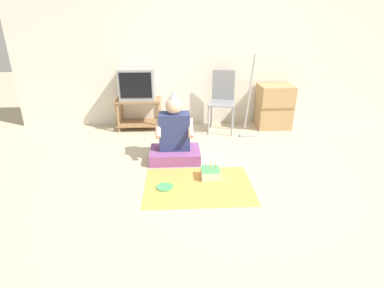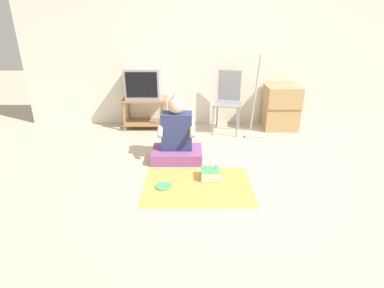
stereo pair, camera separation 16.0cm
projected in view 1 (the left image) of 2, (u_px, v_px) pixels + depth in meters
ground_plane at (238, 187)px, 3.20m from camera, size 16.00×16.00×0.00m
wall_back at (216, 46)px, 4.72m from camera, size 6.40×0.06×2.55m
tv_stand at (139, 111)px, 4.82m from camera, size 0.70×0.41×0.49m
tv at (137, 84)px, 4.65m from camera, size 0.53×0.40×0.48m
folding_chair at (222, 97)px, 4.67m from camera, size 0.49×0.50×0.93m
cardboard_box_stack at (274, 106)px, 4.85m from camera, size 0.53×0.46×0.70m
dust_mop at (249, 112)px, 4.53m from camera, size 0.28×0.37×1.22m
person_seated at (175, 138)px, 3.73m from camera, size 0.63×0.45×0.87m
party_cloth at (198, 186)px, 3.21m from camera, size 1.15×0.84×0.01m
birthday_cake at (210, 173)px, 3.35m from camera, size 0.21×0.21×0.18m
paper_plate at (165, 187)px, 3.17m from camera, size 0.18×0.18×0.01m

